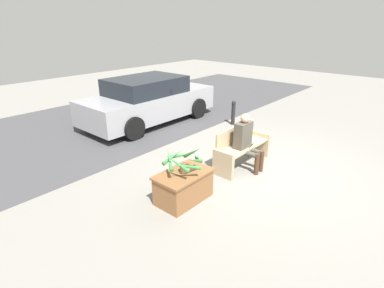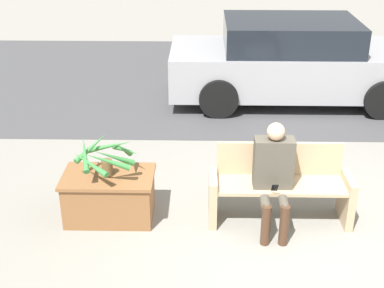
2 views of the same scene
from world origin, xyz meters
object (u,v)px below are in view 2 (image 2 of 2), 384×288
at_px(parked_car, 293,61).
at_px(person_seated, 274,172).
at_px(planter_box, 109,195).
at_px(potted_plant, 106,155).
at_px(bench, 280,186).

bearing_deg(parked_car, person_seated, -101.35).
distance_m(planter_box, potted_plant, 0.53).
bearing_deg(planter_box, potted_plant, -87.40).
bearing_deg(person_seated, potted_plant, 176.07).
distance_m(bench, potted_plant, 2.02).
distance_m(bench, planter_box, 1.99).
height_order(bench, potted_plant, potted_plant).
bearing_deg(planter_box, bench, 0.90).
xyz_separation_m(bench, parked_car, (0.73, 3.99, 0.30)).
bearing_deg(parked_car, planter_box, -124.02).
distance_m(planter_box, parked_car, 4.87).
bearing_deg(potted_plant, bench, 1.35).
distance_m(bench, parked_car, 4.07).
bearing_deg(bench, parked_car, 79.63).
distance_m(person_seated, potted_plant, 1.89).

